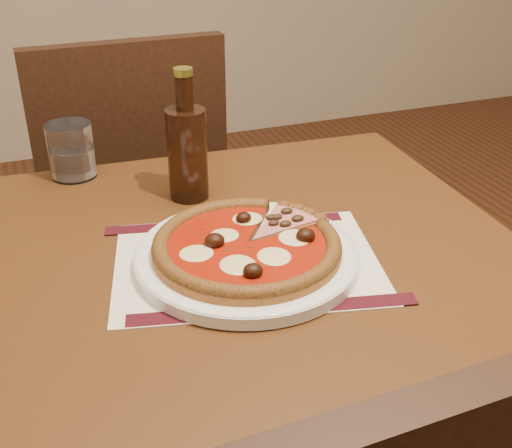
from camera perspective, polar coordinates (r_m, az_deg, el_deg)
The scene contains 8 objects.
table at distance 1.04m, azimuth 0.39°, elevation -6.86°, with size 0.84×0.84×0.75m.
chair_far at distance 1.69m, azimuth -11.16°, elevation 2.91°, with size 0.45×0.45×0.94m.
placemat at distance 0.95m, azimuth -0.81°, elevation -3.43°, with size 0.39×0.28×0.00m, color white.
plate at distance 0.94m, azimuth -0.82°, elevation -2.92°, with size 0.33×0.33×0.02m, color white.
pizza at distance 0.93m, azimuth -0.83°, elevation -1.89°, with size 0.28×0.28×0.04m.
ham_slice at distance 1.00m, azimuth 2.23°, elevation 0.38°, with size 0.14×0.11×0.02m.
water_glass at distance 1.25m, azimuth -16.10°, elevation 6.29°, with size 0.08×0.08×0.10m, color white.
bottle at distance 1.11m, azimuth -6.14°, elevation 6.62°, with size 0.07×0.07×0.23m.
Camera 1 is at (-1.16, -0.20, 1.25)m, focal length 45.00 mm.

